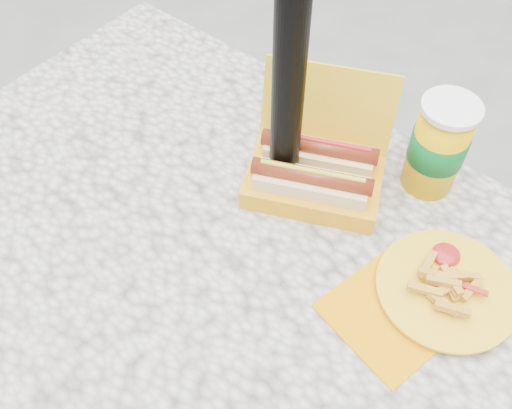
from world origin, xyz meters
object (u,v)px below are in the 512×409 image
Objects in this scene: hotdog_box at (315,170)px; fries_plate at (442,289)px; soda_cup at (438,146)px; umbrella_pole at (293,6)px.

fries_plate is at bearing -35.37° from hotdog_box.
hotdog_box is at bearing 169.05° from fries_plate.
fries_plate is at bearing -56.01° from soda_cup.
soda_cup is (0.15, 0.13, 0.05)m from hotdog_box.
hotdog_box is 0.21m from soda_cup.
hotdog_box is (0.05, 0.03, -0.31)m from umbrella_pole.
hotdog_box reaches higher than soda_cup.
soda_cup is at bearing 17.39° from hotdog_box.
fries_plate is (0.32, -0.03, -0.34)m from umbrella_pole.
fries_plate is 1.63× the size of soda_cup.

